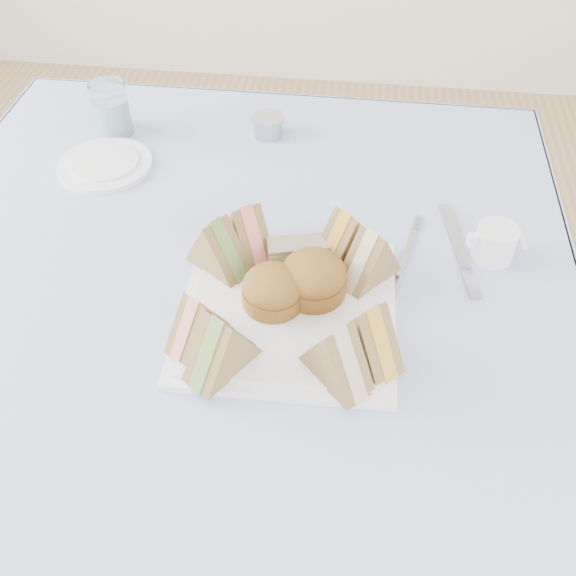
# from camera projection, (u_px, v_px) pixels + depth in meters

# --- Properties ---
(floor) EXTENTS (4.00, 4.00, 0.00)m
(floor) POSITION_uv_depth(u_px,v_px,m) (250.00, 500.00, 1.48)
(floor) COLOR #9E7751
(floor) RESTS_ON ground
(table) EXTENTS (0.90, 0.90, 0.74)m
(table) POSITION_uv_depth(u_px,v_px,m) (242.00, 410.00, 1.21)
(table) COLOR brown
(table) RESTS_ON floor
(tablecloth) EXTENTS (1.02, 1.02, 0.01)m
(tablecloth) POSITION_uv_depth(u_px,v_px,m) (229.00, 267.00, 0.95)
(tablecloth) COLOR #ACC1F1
(tablecloth) RESTS_ON table
(serving_plate) EXTENTS (0.30, 0.30, 0.01)m
(serving_plate) POSITION_uv_depth(u_px,v_px,m) (288.00, 311.00, 0.87)
(serving_plate) COLOR white
(serving_plate) RESTS_ON tablecloth
(sandwich_fl_a) EXTENTS (0.09, 0.10, 0.08)m
(sandwich_fl_a) POSITION_uv_depth(u_px,v_px,m) (198.00, 321.00, 0.80)
(sandwich_fl_a) COLOR olive
(sandwich_fl_a) RESTS_ON serving_plate
(sandwich_fl_b) EXTENTS (0.09, 0.11, 0.09)m
(sandwich_fl_b) POSITION_uv_depth(u_px,v_px,m) (221.00, 343.00, 0.77)
(sandwich_fl_b) COLOR olive
(sandwich_fl_b) RESTS_ON serving_plate
(sandwich_fr_a) EXTENTS (0.10, 0.10, 0.09)m
(sandwich_fr_a) POSITION_uv_depth(u_px,v_px,m) (369.00, 332.00, 0.78)
(sandwich_fr_a) COLOR olive
(sandwich_fr_a) RESTS_ON serving_plate
(sandwich_fr_b) EXTENTS (0.10, 0.10, 0.09)m
(sandwich_fr_b) POSITION_uv_depth(u_px,v_px,m) (337.00, 353.00, 0.76)
(sandwich_fr_b) COLOR olive
(sandwich_fr_b) RESTS_ON serving_plate
(sandwich_bl_a) EXTENTS (0.11, 0.09, 0.09)m
(sandwich_bl_a) POSITION_uv_depth(u_px,v_px,m) (217.00, 244.00, 0.89)
(sandwich_bl_a) COLOR olive
(sandwich_bl_a) RESTS_ON serving_plate
(sandwich_bl_b) EXTENTS (0.09, 0.10, 0.08)m
(sandwich_bl_b) POSITION_uv_depth(u_px,v_px,m) (247.00, 229.00, 0.92)
(sandwich_bl_b) COLOR olive
(sandwich_bl_b) RESTS_ON serving_plate
(sandwich_br_a) EXTENTS (0.10, 0.10, 0.09)m
(sandwich_br_a) POSITION_uv_depth(u_px,v_px,m) (370.00, 255.00, 0.88)
(sandwich_br_a) COLOR olive
(sandwich_br_a) RESTS_ON serving_plate
(sandwich_br_b) EXTENTS (0.10, 0.10, 0.09)m
(sandwich_br_b) POSITION_uv_depth(u_px,v_px,m) (345.00, 236.00, 0.91)
(sandwich_br_b) COLOR olive
(sandwich_br_b) RESTS_ON serving_plate
(scone_left) EXTENTS (0.09, 0.09, 0.06)m
(scone_left) POSITION_uv_depth(u_px,v_px,m) (273.00, 289.00, 0.85)
(scone_left) COLOR brown
(scone_left) RESTS_ON serving_plate
(scone_right) EXTENTS (0.12, 0.12, 0.06)m
(scone_right) POSITION_uv_depth(u_px,v_px,m) (313.00, 277.00, 0.87)
(scone_right) COLOR brown
(scone_right) RESTS_ON serving_plate
(pastry_slice) EXTENTS (0.09, 0.06, 0.04)m
(pastry_slice) POSITION_uv_depth(u_px,v_px,m) (298.00, 253.00, 0.92)
(pastry_slice) COLOR beige
(pastry_slice) RESTS_ON serving_plate
(side_plate) EXTENTS (0.16, 0.16, 0.01)m
(side_plate) POSITION_uv_depth(u_px,v_px,m) (105.00, 165.00, 1.12)
(side_plate) COLOR white
(side_plate) RESTS_ON tablecloth
(water_glass) EXTENTS (0.07, 0.07, 0.10)m
(water_glass) POSITION_uv_depth(u_px,v_px,m) (111.00, 109.00, 1.16)
(water_glass) COLOR white
(water_glass) RESTS_ON tablecloth
(tea_strainer) EXTENTS (0.07, 0.07, 0.03)m
(tea_strainer) POSITION_uv_depth(u_px,v_px,m) (268.00, 127.00, 1.18)
(tea_strainer) COLOR #ACAABB
(tea_strainer) RESTS_ON tablecloth
(knife) EXTENTS (0.05, 0.21, 0.00)m
(knife) POSITION_uv_depth(u_px,v_px,m) (458.00, 248.00, 0.97)
(knife) COLOR #ACAABB
(knife) RESTS_ON tablecloth
(fork) EXTENTS (0.05, 0.18, 0.00)m
(fork) POSITION_uv_depth(u_px,v_px,m) (402.00, 269.00, 0.94)
(fork) COLOR #ACAABB
(fork) RESTS_ON tablecloth
(creamer_jug) EXTENTS (0.07, 0.07, 0.05)m
(creamer_jug) POSITION_uv_depth(u_px,v_px,m) (495.00, 243.00, 0.94)
(creamer_jug) COLOR white
(creamer_jug) RESTS_ON tablecloth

